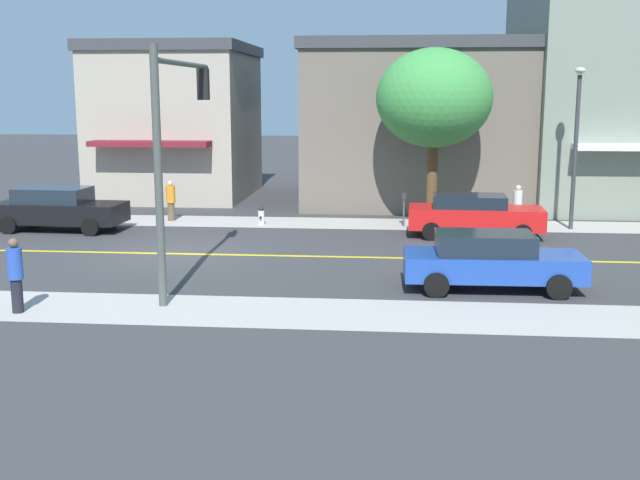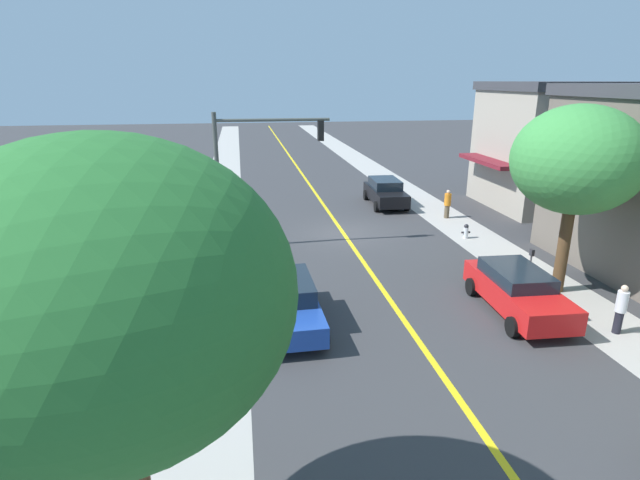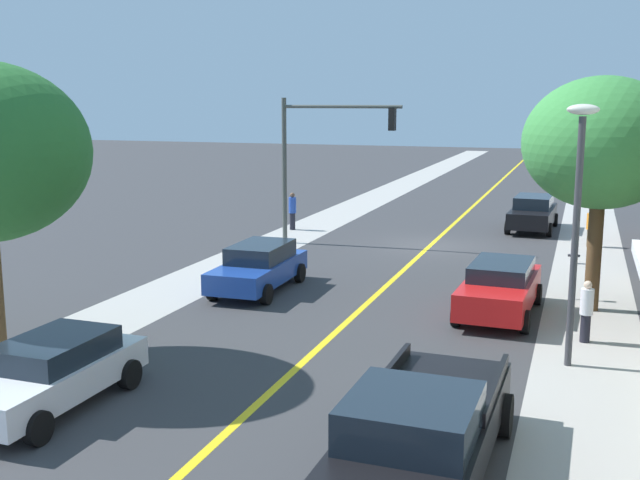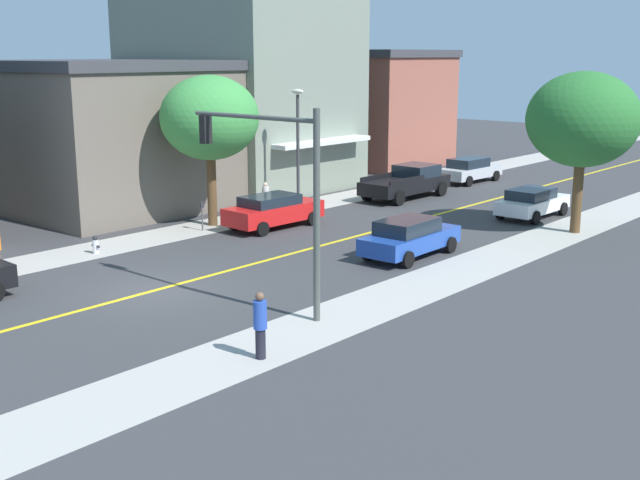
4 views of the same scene
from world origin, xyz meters
name	(u,v)px [view 2 (image 2 of 4)]	position (x,y,z in m)	size (l,w,h in m)	color
ground_plane	(343,233)	(0.00, 0.00, 0.00)	(140.00, 140.00, 0.00)	#38383A
sidewalk_left	(461,228)	(-6.42, 0.00, 0.00)	(2.63, 126.00, 0.01)	#ADA8A0
sidewalk_right	(217,239)	(6.42, 0.00, 0.00)	(2.63, 126.00, 0.01)	#ADA8A0
road_centerline_stripe	(343,233)	(0.00, 0.00, 0.00)	(0.20, 126.00, 0.00)	yellow
corner_shop_building	(560,146)	(-14.08, -3.75, 3.73)	(9.43, 7.30, 7.43)	#A39989
street_tree_left_near	(577,161)	(-6.43, 8.40, 4.88)	(4.44, 4.44, 6.79)	brown
street_tree_right_corner	(108,297)	(6.79, 17.85, 4.93)	(4.80, 4.80, 6.99)	brown
fire_hydrant	(466,231)	(-5.84, 1.76, 0.36)	(0.44, 0.24, 0.73)	silver
parking_meter	(531,260)	(-5.91, 7.33, 0.86)	(0.12, 0.18, 1.30)	#4C4C51
traffic_light_mast	(253,157)	(4.50, 1.35, 4.21)	(5.19, 0.32, 6.20)	#474C47
red_sedan_left_curb	(517,290)	(-3.92, 9.80, 0.81)	(2.20, 4.81, 1.51)	red
blue_sedan_right_curb	(288,301)	(3.78, 9.44, 0.79)	(2.08, 4.64, 1.51)	#1E429E
black_sedan_left_curb	(385,192)	(-3.82, -5.58, 0.84)	(2.23, 4.86, 1.62)	black
pedestrian_blue_shirt	(205,212)	(7.01, -1.88, 0.95)	(0.35, 0.35, 1.78)	black
pedestrian_white_shirt	(621,308)	(-6.27, 11.69, 0.85)	(0.33, 0.33, 1.61)	black
pedestrian_orange_shirt	(447,203)	(-6.42, -2.01, 0.85)	(0.38, 0.38, 1.63)	brown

